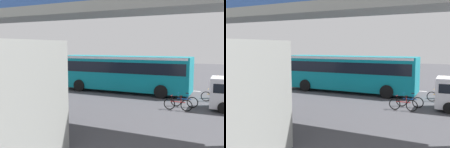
% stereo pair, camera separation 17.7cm
% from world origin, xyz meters
% --- Properties ---
extents(ground, '(80.00, 80.00, 0.00)m').
position_xyz_m(ground, '(0.00, 0.00, 0.00)').
color(ground, '#424247').
extents(city_bus, '(11.54, 2.85, 3.15)m').
position_xyz_m(city_bus, '(-0.85, 1.12, 1.88)').
color(city_bus, '#0C8493').
rests_on(city_bus, ground).
extents(bicycle_blue, '(1.77, 0.44, 0.96)m').
position_xyz_m(bicycle_blue, '(-6.62, 4.52, 0.37)').
color(bicycle_blue, black).
rests_on(bicycle_blue, ground).
extents(bicycle_red, '(1.77, 0.44, 0.96)m').
position_xyz_m(bicycle_red, '(-6.41, 5.58, 0.37)').
color(bicycle_red, black).
rests_on(bicycle_red, ground).
extents(bicycle_orange, '(1.77, 0.44, 0.96)m').
position_xyz_m(bicycle_orange, '(-8.30, 2.02, 0.37)').
color(bicycle_orange, black).
rests_on(bicycle_orange, ground).
extents(pedestrian, '(0.38, 0.38, 1.79)m').
position_xyz_m(pedestrian, '(-8.47, 0.54, 0.89)').
color(pedestrian, '#2D2D38').
rests_on(pedestrian, ground).
extents(lane_dash_leftmost, '(2.00, 0.20, 0.01)m').
position_xyz_m(lane_dash_leftmost, '(-6.00, -2.02, 0.00)').
color(lane_dash_leftmost, silver).
rests_on(lane_dash_leftmost, ground).
extents(lane_dash_left, '(2.00, 0.20, 0.01)m').
position_xyz_m(lane_dash_left, '(-2.00, -2.02, 0.00)').
color(lane_dash_left, silver).
rests_on(lane_dash_left, ground).
extents(lane_dash_centre, '(2.00, 0.20, 0.01)m').
position_xyz_m(lane_dash_centre, '(2.00, -2.02, 0.00)').
color(lane_dash_centre, silver).
rests_on(lane_dash_centre, ground).
extents(lane_dash_right, '(2.00, 0.20, 0.01)m').
position_xyz_m(lane_dash_right, '(6.00, -2.02, 0.00)').
color(lane_dash_right, silver).
rests_on(lane_dash_right, ground).
extents(pedestrian_overpass, '(24.17, 2.60, 7.13)m').
position_xyz_m(pedestrian_overpass, '(0.00, 9.97, 5.25)').
color(pedestrian_overpass, gray).
rests_on(pedestrian_overpass, ground).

